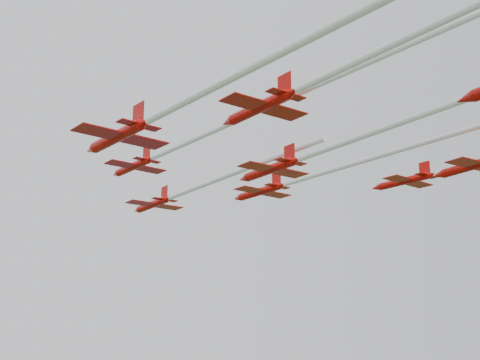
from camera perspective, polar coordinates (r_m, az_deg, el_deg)
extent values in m
cylinder|color=red|center=(105.27, -7.50, -2.08)|extent=(4.43, 8.39, 1.12)
cone|color=red|center=(109.82, -8.80, -2.58)|extent=(1.75, 2.12, 1.12)
cone|color=red|center=(101.05, -6.17, -1.58)|extent=(1.42, 1.52, 1.02)
ellipsoid|color=black|center=(107.12, -8.01, -2.07)|extent=(0.77, 1.06, 0.33)
cube|color=red|center=(104.51, -7.29, -2.14)|extent=(9.28, 5.95, 0.10)
cube|color=red|center=(101.87, -6.44, -1.68)|extent=(4.22, 2.72, 0.08)
cube|color=red|center=(102.31, -6.47, -1.09)|extent=(0.81, 1.72, 2.04)
cylinder|color=silver|center=(86.60, -0.39, 0.62)|extent=(13.97, 31.61, 0.61)
cylinder|color=red|center=(85.47, -9.12, 1.15)|extent=(4.15, 7.18, 0.97)
cone|color=red|center=(89.33, -10.55, 0.50)|extent=(1.57, 1.85, 0.97)
cone|color=red|center=(81.90, -7.64, 1.81)|extent=(1.26, 1.34, 0.88)
ellipsoid|color=black|center=(87.06, -9.68, 1.11)|extent=(0.70, 0.92, 0.28)
cube|color=red|center=(84.82, -8.89, 1.11)|extent=(8.00, 5.45, 0.09)
cube|color=red|center=(82.59, -7.94, 1.68)|extent=(3.64, 2.49, 0.07)
cube|color=red|center=(83.02, -7.98, 2.29)|extent=(0.77, 1.47, 1.77)
cylinder|color=silver|center=(61.78, 5.22, 7.45)|extent=(23.20, 47.17, 0.53)
cylinder|color=red|center=(97.93, 1.68, -1.00)|extent=(4.78, 8.27, 1.12)
cone|color=red|center=(101.88, -0.21, -1.57)|extent=(1.81, 2.14, 1.12)
cone|color=red|center=(94.33, 3.60, -0.42)|extent=(1.45, 1.54, 1.02)
ellipsoid|color=black|center=(99.55, 0.93, -1.00)|extent=(0.81, 1.06, 0.33)
cube|color=red|center=(97.27, 1.99, -1.05)|extent=(9.21, 6.28, 0.10)
cube|color=red|center=(95.02, 3.21, -0.54)|extent=(4.20, 2.87, 0.08)
cube|color=red|center=(95.46, 3.12, 0.09)|extent=(0.89, 1.69, 2.04)
cylinder|color=silver|center=(82.83, 11.55, 1.93)|extent=(15.03, 30.19, 0.61)
cylinder|color=red|center=(64.00, -10.45, 3.67)|extent=(4.91, 8.30, 1.13)
cone|color=red|center=(68.48, -12.59, 2.53)|extent=(1.84, 2.16, 1.13)
cone|color=red|center=(59.90, -8.14, 4.90)|extent=(1.47, 1.56, 1.03)
ellipsoid|color=black|center=(65.86, -11.30, 3.55)|extent=(0.82, 1.06, 0.33)
cube|color=red|center=(63.23, -10.10, 3.65)|extent=(9.27, 6.43, 0.10)
cube|color=red|center=(60.69, -8.62, 4.65)|extent=(4.22, 2.94, 0.08)
cube|color=red|center=(61.25, -8.68, 5.59)|extent=(0.92, 1.70, 2.05)
cylinder|color=silver|center=(41.69, 11.30, 14.38)|extent=(23.31, 45.73, 0.62)
cylinder|color=red|center=(77.80, 2.52, 0.90)|extent=(4.35, 8.12, 1.08)
cone|color=red|center=(81.68, 0.30, 0.10)|extent=(1.70, 2.06, 1.08)
cone|color=red|center=(74.28, 4.82, 1.72)|extent=(1.38, 1.48, 0.99)
ellipsoid|color=black|center=(79.40, 1.63, 0.85)|extent=(0.75, 1.02, 0.32)
cube|color=red|center=(77.14, 2.89, 0.85)|extent=(8.98, 5.82, 0.10)
cube|color=red|center=(74.96, 4.35, 1.56)|extent=(4.09, 2.66, 0.08)
cube|color=red|center=(75.42, 4.24, 2.31)|extent=(0.80, 1.67, 1.97)
cylinder|color=red|center=(94.02, 13.80, -0.09)|extent=(4.55, 7.50, 1.02)
cone|color=red|center=(96.82, 11.53, -0.66)|extent=(1.68, 1.96, 1.02)
cone|color=red|center=(91.54, 16.06, 0.47)|extent=(1.34, 1.42, 0.93)
ellipsoid|color=black|center=(95.18, 12.89, -0.10)|extent=(0.75, 0.97, 0.30)
cube|color=red|center=(93.54, 14.17, -0.14)|extent=(8.39, 5.92, 0.09)
cube|color=red|center=(92.01, 15.61, 0.36)|extent=(3.82, 2.71, 0.07)
cube|color=red|center=(92.38, 15.47, 0.95)|extent=(0.85, 1.53, 1.86)
cylinder|color=red|center=(62.45, 1.65, 6.21)|extent=(4.42, 8.04, 1.08)
cone|color=red|center=(66.22, -1.07, 4.93)|extent=(1.71, 2.05, 1.08)
cone|color=red|center=(59.07, 4.54, 7.54)|extent=(1.38, 1.48, 0.98)
ellipsoid|color=black|center=(64.03, 0.55, 6.03)|extent=(0.76, 1.02, 0.31)
cube|color=red|center=(61.79, 2.11, 6.21)|extent=(8.92, 5.88, 0.10)
cube|color=red|center=(59.72, 3.95, 7.27)|extent=(4.06, 2.69, 0.08)
cube|color=red|center=(60.27, 3.81, 8.16)|extent=(0.82, 1.65, 1.96)
cylinder|color=red|center=(75.13, 19.26, 1.19)|extent=(3.68, 7.60, 1.00)
cone|color=red|center=(77.93, 16.55, 0.39)|extent=(1.52, 1.89, 1.00)
ellipsoid|color=black|center=(76.29, 18.16, 1.14)|extent=(0.66, 0.95, 0.29)
cube|color=red|center=(74.65, 19.71, 1.15)|extent=(8.34, 5.05, 0.09)
cone|color=red|center=(59.90, 18.65, 6.57)|extent=(1.73, 2.10, 1.10)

